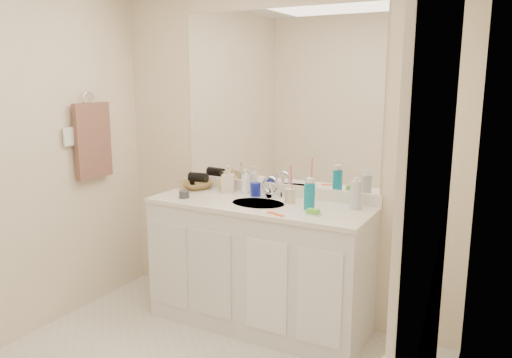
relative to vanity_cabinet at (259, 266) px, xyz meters
name	(u,v)px	position (x,y,z in m)	size (l,w,h in m)	color
wall_back	(278,150)	(0.00, 0.28, 0.77)	(2.60, 0.02, 2.40)	beige
wall_right	(444,221)	(1.30, -1.02, 0.77)	(0.02, 2.60, 2.40)	beige
vanity_cabinet	(259,266)	(0.00, 0.00, 0.00)	(1.50, 0.55, 0.85)	silver
countertop	(260,205)	(0.00, 0.00, 0.44)	(1.52, 0.57, 0.03)	white
backsplash	(277,189)	(0.00, 0.26, 0.50)	(1.52, 0.03, 0.08)	white
sink_basin	(258,205)	(0.00, -0.02, 0.44)	(0.37, 0.37, 0.02)	#BDB4A5
faucet	(270,190)	(0.00, 0.16, 0.51)	(0.02, 0.02, 0.11)	silver
mirror	(278,99)	(0.00, 0.27, 1.14)	(1.48, 0.01, 1.20)	white
blue_mug	(256,189)	(-0.11, 0.14, 0.50)	(0.07, 0.07, 0.10)	#1722A2
tan_cup	(290,196)	(0.19, 0.09, 0.50)	(0.07, 0.07, 0.10)	beige
toothbrush	(292,181)	(0.20, 0.09, 0.60)	(0.01, 0.01, 0.21)	#FF4383
mouthwash_bottle	(309,197)	(0.36, 0.00, 0.54)	(0.07, 0.07, 0.17)	#0C7C95
clear_pump_bottle	(356,195)	(0.62, 0.14, 0.55)	(0.07, 0.07, 0.18)	silver
soap_dish	(313,214)	(0.43, -0.12, 0.46)	(0.09, 0.07, 0.01)	white
green_soap	(313,211)	(0.43, -0.12, 0.48)	(0.07, 0.05, 0.03)	#65CE32
orange_comb	(276,214)	(0.23, -0.22, 0.46)	(0.13, 0.03, 0.01)	#FB4F1A
dark_jar	(184,194)	(-0.52, -0.14, 0.48)	(0.07, 0.07, 0.05)	#37383E
soap_bottle_white	(246,181)	(-0.22, 0.21, 0.54)	(0.07, 0.07, 0.18)	white
soap_bottle_cream	(228,179)	(-0.35, 0.16, 0.55)	(0.09, 0.09, 0.20)	beige
soap_bottle_yellow	(226,181)	(-0.40, 0.21, 0.53)	(0.11, 0.11, 0.14)	#E9C35A
wicker_basket	(196,185)	(-0.62, 0.14, 0.48)	(0.23, 0.23, 0.06)	olive
hair_dryer	(198,177)	(-0.60, 0.14, 0.54)	(0.07, 0.07, 0.14)	black
towel_ring	(88,99)	(-1.27, -0.25, 1.12)	(0.11, 0.11, 0.01)	silver
hand_towel	(93,141)	(-1.25, -0.25, 0.82)	(0.04, 0.32, 0.55)	brown
switch_plate	(69,137)	(-1.27, -0.45, 0.88)	(0.01, 0.09, 0.13)	white
door	(421,304)	(1.29, -1.32, 0.57)	(0.02, 0.82, 2.00)	white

